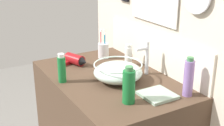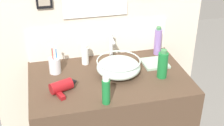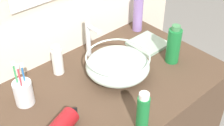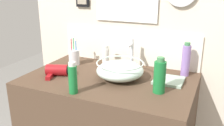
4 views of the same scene
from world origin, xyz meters
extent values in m
cube|color=beige|center=(0.00, 0.36, 1.17)|extent=(1.58, 0.06, 2.34)
cube|color=silver|center=(0.00, 0.33, 1.06)|extent=(1.03, 0.02, 0.24)
ellipsoid|color=silver|center=(0.07, 0.01, 0.99)|extent=(0.29, 0.29, 0.11)
torus|color=silver|center=(0.07, 0.01, 1.04)|extent=(0.29, 0.29, 0.01)
torus|color=#B2B7BC|center=(0.07, 0.01, 0.94)|extent=(0.11, 0.11, 0.01)
cylinder|color=silver|center=(0.07, 0.22, 1.03)|extent=(0.02, 0.02, 0.18)
cylinder|color=silver|center=(0.07, 0.18, 1.11)|extent=(0.02, 0.08, 0.02)
cylinder|color=silver|center=(0.07, 0.22, 1.14)|extent=(0.02, 0.02, 0.03)
cylinder|color=maroon|center=(-0.32, -0.10, 0.97)|extent=(0.15, 0.12, 0.07)
cone|color=black|center=(-0.24, -0.07, 0.97)|extent=(0.06, 0.07, 0.06)
cube|color=maroon|center=(-0.34, -0.16, 0.95)|extent=(0.06, 0.09, 0.02)
cylinder|color=silver|center=(-0.34, 0.14, 0.99)|extent=(0.08, 0.08, 0.11)
cylinder|color=blue|center=(-0.32, 0.14, 1.03)|extent=(0.01, 0.01, 0.17)
cube|color=white|center=(-0.32, 0.14, 1.12)|extent=(0.01, 0.01, 0.02)
cylinder|color=green|center=(-0.35, 0.15, 1.04)|extent=(0.01, 0.01, 0.19)
cube|color=white|center=(-0.35, 0.15, 1.14)|extent=(0.01, 0.01, 0.02)
cylinder|color=#D83F4C|center=(-0.35, 0.12, 1.04)|extent=(0.01, 0.01, 0.19)
cube|color=white|center=(-0.35, 0.12, 1.14)|extent=(0.01, 0.01, 0.02)
cylinder|color=#8C6BB2|center=(0.43, 0.24, 1.04)|extent=(0.05, 0.05, 0.20)
cylinder|color=#3F7F4C|center=(0.43, 0.24, 1.15)|extent=(0.04, 0.04, 0.02)
cylinder|color=#197233|center=(-0.08, -0.28, 1.02)|extent=(0.05, 0.05, 0.15)
cylinder|color=silver|center=(-0.08, -0.28, 1.10)|extent=(0.04, 0.04, 0.02)
cylinder|color=white|center=(-0.12, 0.21, 1.00)|extent=(0.05, 0.05, 0.13)
cylinder|color=silver|center=(-0.12, 0.21, 1.07)|extent=(0.04, 0.04, 0.02)
cylinder|color=#197233|center=(0.34, -0.08, 1.03)|extent=(0.06, 0.06, 0.18)
cylinder|color=#3F7F4C|center=(0.34, -0.08, 1.13)|extent=(0.04, 0.04, 0.02)
cube|color=#99B29E|center=(0.36, 0.09, 0.95)|extent=(0.17, 0.17, 0.02)
camera|label=1|loc=(1.54, -0.88, 1.69)|focal=50.00mm
camera|label=2|loc=(-0.39, -1.72, 2.02)|focal=50.00mm
camera|label=3|loc=(-0.70, -0.80, 1.85)|focal=50.00mm
camera|label=4|loc=(0.61, -1.32, 1.52)|focal=40.00mm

